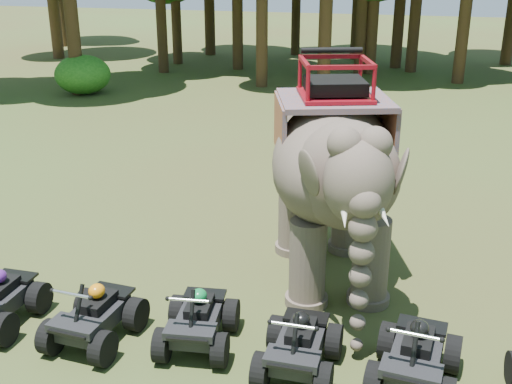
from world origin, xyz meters
TOP-DOWN VIEW (x-y plane):
  - ground at (0.00, 0.00)m, footprint 110.00×110.00m
  - elephant at (1.35, 1.81)m, footprint 3.74×5.72m
  - atv_1 at (-2.15, -1.43)m, footprint 1.35×1.75m
  - atv_2 at (-0.43, -1.13)m, footprint 1.32×1.71m
  - atv_3 at (1.33, -1.46)m, footprint 1.22×1.65m
  - atv_4 at (3.08, -1.37)m, footprint 1.46×1.87m

SIDE VIEW (x-z plane):
  - ground at x=0.00m, z-range 0.00..0.00m
  - atv_2 at x=-0.43m, z-range 0.00..1.19m
  - atv_3 at x=1.33m, z-range 0.00..1.20m
  - atv_1 at x=-2.15m, z-range 0.00..1.22m
  - atv_4 at x=3.08m, z-range 0.00..1.27m
  - elephant at x=1.35m, z-range 0.00..4.43m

